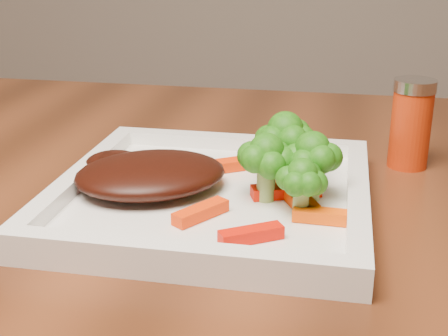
# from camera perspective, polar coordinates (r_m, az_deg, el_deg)

# --- Properties ---
(plate) EXTENTS (0.27, 0.27, 0.01)m
(plate) POSITION_cam_1_polar(r_m,az_deg,el_deg) (0.56, -1.01, -2.92)
(plate) COLOR white
(plate) RESTS_ON dining_table
(steak) EXTENTS (0.17, 0.15, 0.03)m
(steak) POSITION_cam_1_polar(r_m,az_deg,el_deg) (0.56, -6.72, -0.56)
(steak) COLOR black
(steak) RESTS_ON plate
(broccoli_0) EXTENTS (0.07, 0.07, 0.07)m
(broccoli_0) POSITION_cam_1_polar(r_m,az_deg,el_deg) (0.57, 5.58, 2.11)
(broccoli_0) COLOR #1C7513
(broccoli_0) RESTS_ON plate
(broccoli_1) EXTENTS (0.06, 0.06, 0.06)m
(broccoli_1) POSITION_cam_1_polar(r_m,az_deg,el_deg) (0.54, 8.03, 0.37)
(broccoli_1) COLOR #296010
(broccoli_1) RESTS_ON plate
(broccoli_2) EXTENTS (0.06, 0.06, 0.06)m
(broccoli_2) POSITION_cam_1_polar(r_m,az_deg,el_deg) (0.50, 7.12, -1.33)
(broccoli_2) COLOR #2A6C12
(broccoli_2) RESTS_ON plate
(broccoli_3) EXTENTS (0.07, 0.07, 0.06)m
(broccoli_3) POSITION_cam_1_polar(r_m,az_deg,el_deg) (0.53, 3.88, 0.16)
(broccoli_3) COLOR #1A5F0F
(broccoli_3) RESTS_ON plate
(carrot_0) EXTENTS (0.05, 0.04, 0.01)m
(carrot_0) POSITION_cam_1_polar(r_m,az_deg,el_deg) (0.47, 2.50, -6.09)
(carrot_0) COLOR red
(carrot_0) RESTS_ON plate
(carrot_1) EXTENTS (0.05, 0.02, 0.01)m
(carrot_1) POSITION_cam_1_polar(r_m,az_deg,el_deg) (0.50, 9.22, -4.36)
(carrot_1) COLOR #F74D04
(carrot_1) RESTS_ON plate
(carrot_2) EXTENTS (0.04, 0.05, 0.01)m
(carrot_2) POSITION_cam_1_polar(r_m,az_deg,el_deg) (0.51, -2.14, -4.06)
(carrot_2) COLOR #FF3504
(carrot_2) RESTS_ON plate
(carrot_4) EXTENTS (0.06, 0.05, 0.01)m
(carrot_4) POSITION_cam_1_polar(r_m,az_deg,el_deg) (0.61, 1.44, 0.42)
(carrot_4) COLOR #FF3504
(carrot_4) RESTS_ON plate
(carrot_5) EXTENTS (0.04, 0.06, 0.01)m
(carrot_5) POSITION_cam_1_polar(r_m,az_deg,el_deg) (0.54, 6.67, -2.70)
(carrot_5) COLOR #E83903
(carrot_5) RESTS_ON plate
(carrot_6) EXTENTS (0.06, 0.04, 0.01)m
(carrot_6) POSITION_cam_1_polar(r_m,az_deg,el_deg) (0.55, 5.70, -2.09)
(carrot_6) COLOR red
(carrot_6) RESTS_ON plate
(spice_shaker) EXTENTS (0.04, 0.04, 0.09)m
(spice_shaker) POSITION_cam_1_polar(r_m,az_deg,el_deg) (0.67, 16.73, 3.88)
(spice_shaker) COLOR #BF2E0A
(spice_shaker) RESTS_ON dining_table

